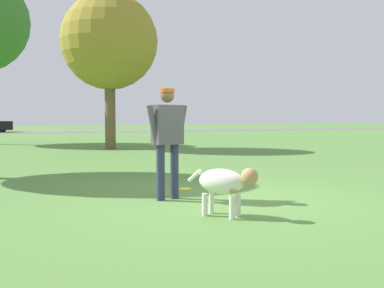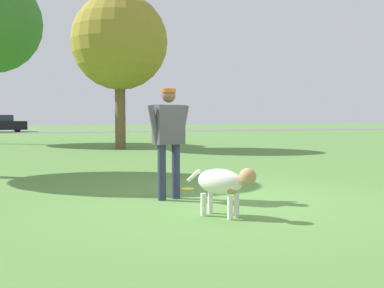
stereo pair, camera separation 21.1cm
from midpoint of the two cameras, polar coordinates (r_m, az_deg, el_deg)
name	(u,v)px [view 1 (the left image)]	position (r m, az deg, el deg)	size (l,w,h in m)	color
ground_plane	(226,200)	(6.97, 3.45, -7.13)	(120.00, 120.00, 0.00)	#56843D
far_road_strip	(63,132)	(39.21, -16.26, 1.53)	(120.00, 6.00, 0.01)	slate
person	(167,133)	(6.93, -4.01, 1.36)	(0.74, 0.35, 1.71)	#2D334C
dog	(225,183)	(5.77, 3.20, -4.93)	(0.73, 0.87, 0.65)	silver
frisbee	(185,189)	(7.96, -1.67, -5.73)	(0.23, 0.23, 0.02)	yellow
tree_mid_center	(109,42)	(18.08, -10.78, 12.62)	(3.73, 3.73, 6.05)	brown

